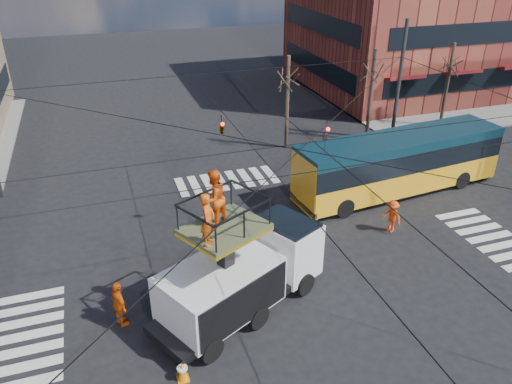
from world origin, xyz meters
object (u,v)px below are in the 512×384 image
object	(u,v)px
worker_ground	(119,304)
traffic_cone	(182,371)
utility_truck	(242,263)
city_bus	(399,162)
flagger	(392,216)

from	to	relation	value
worker_ground	traffic_cone	bearing A→B (deg)	-173.45
utility_truck	city_bus	distance (m)	12.48
worker_ground	utility_truck	bearing A→B (deg)	-115.74
city_bus	traffic_cone	distance (m)	16.40
worker_ground	flagger	bearing A→B (deg)	-99.27
traffic_cone	flagger	size ratio (longest dim) A/B	0.46
city_bus	worker_ground	distance (m)	16.30
traffic_cone	flagger	world-z (taller)	flagger
utility_truck	flagger	size ratio (longest dim) A/B	4.46
utility_truck	traffic_cone	bearing A→B (deg)	-162.76
utility_truck	flagger	bearing A→B (deg)	-7.58
utility_truck	city_bus	bearing A→B (deg)	3.93
city_bus	worker_ground	world-z (taller)	city_bus
city_bus	flagger	size ratio (longest dim) A/B	7.31
utility_truck	worker_ground	xyz separation A→B (m)	(-4.44, 0.44, -1.05)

